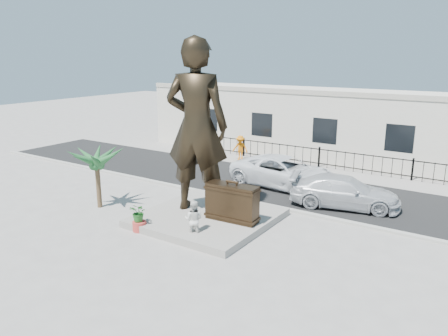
# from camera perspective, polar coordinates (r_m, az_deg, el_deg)

# --- Properties ---
(ground) EXTENTS (100.00, 100.00, 0.00)m
(ground) POSITION_cam_1_polar(r_m,az_deg,el_deg) (17.38, -3.68, -8.76)
(ground) COLOR #9E9991
(ground) RESTS_ON ground
(street) EXTENTS (40.00, 7.00, 0.01)m
(street) POSITION_cam_1_polar(r_m,az_deg,el_deg) (23.84, 7.99, -2.29)
(street) COLOR black
(street) RESTS_ON ground
(curb) EXTENTS (40.00, 0.25, 0.12)m
(curb) POSITION_cam_1_polar(r_m,az_deg,el_deg) (20.86, 3.80, -4.51)
(curb) COLOR #A5A399
(curb) RESTS_ON ground
(far_sidewalk) EXTENTS (40.00, 2.50, 0.02)m
(far_sidewalk) POSITION_cam_1_polar(r_m,az_deg,el_deg) (27.38, 11.63, -0.22)
(far_sidewalk) COLOR #9E9991
(far_sidewalk) RESTS_ON ground
(plinth) EXTENTS (5.20, 5.20, 0.30)m
(plinth) POSITION_cam_1_polar(r_m,az_deg,el_deg) (18.71, -2.14, -6.49)
(plinth) COLOR gray
(plinth) RESTS_ON ground
(fence) EXTENTS (22.00, 0.10, 1.20)m
(fence) POSITION_cam_1_polar(r_m,az_deg,el_deg) (27.96, 12.31, 1.31)
(fence) COLOR black
(fence) RESTS_ON ground
(building) EXTENTS (28.00, 7.00, 4.40)m
(building) POSITION_cam_1_polar(r_m,az_deg,el_deg) (31.56, 15.28, 5.59)
(building) COLOR silver
(building) RESTS_ON ground
(statue) EXTENTS (3.08, 2.49, 7.33)m
(statue) POSITION_cam_1_polar(r_m,az_deg,el_deg) (18.40, -3.59, 5.46)
(statue) COLOR black
(statue) RESTS_ON plinth
(suitcase) EXTENTS (2.20, 0.82, 1.52)m
(suitcase) POSITION_cam_1_polar(r_m,az_deg,el_deg) (17.75, 1.05, -4.55)
(suitcase) COLOR black
(suitcase) RESTS_ON plinth
(tourist) EXTENTS (0.89, 0.79, 1.53)m
(tourist) POSITION_cam_1_polar(r_m,az_deg,el_deg) (16.84, -3.98, -6.73)
(tourist) COLOR silver
(tourist) RESTS_ON ground
(car_white) EXTENTS (6.00, 3.16, 1.61)m
(car_white) POSITION_cam_1_polar(r_m,az_deg,el_deg) (23.45, 7.83, -0.51)
(car_white) COLOR white
(car_white) RESTS_ON street
(car_silver) EXTENTS (5.32, 3.22, 1.44)m
(car_silver) POSITION_cam_1_polar(r_m,az_deg,el_deg) (20.94, 15.46, -3.02)
(car_silver) COLOR silver
(car_silver) RESTS_ON street
(worker) EXTENTS (1.16, 0.79, 1.65)m
(worker) POSITION_cam_1_polar(r_m,az_deg,el_deg) (29.09, 2.13, 2.65)
(worker) COLOR orange
(worker) RESTS_ON far_sidewalk
(palm_tree) EXTENTS (1.80, 1.80, 3.20)m
(palm_tree) POSITION_cam_1_polar(r_m,az_deg,el_deg) (21.20, -15.89, -4.91)
(palm_tree) COLOR #1E5226
(palm_tree) RESTS_ON ground
(planter) EXTENTS (0.56, 0.56, 0.40)m
(planter) POSITION_cam_1_polar(r_m,az_deg,el_deg) (18.00, -10.97, -7.47)
(planter) COLOR #B93731
(planter) RESTS_ON ground
(shrub) EXTENTS (0.73, 0.64, 0.76)m
(shrub) POSITION_cam_1_polar(r_m,az_deg,el_deg) (17.79, -11.06, -5.73)
(shrub) COLOR #206321
(shrub) RESTS_ON planter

